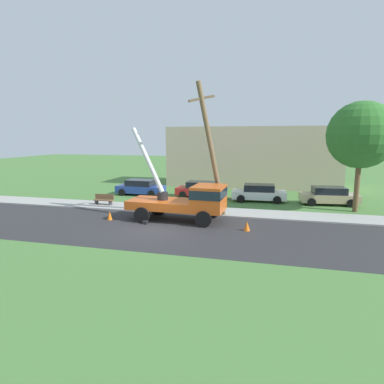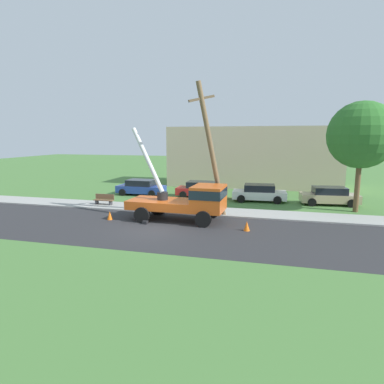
# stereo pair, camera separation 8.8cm
# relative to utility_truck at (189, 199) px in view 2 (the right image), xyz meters

# --- Properties ---
(ground_plane) EXTENTS (120.00, 120.00, 0.00)m
(ground_plane) POSITION_rel_utility_truck_xyz_m (-1.45, 9.69, -1.41)
(ground_plane) COLOR #477538
(road_asphalt) EXTENTS (80.00, 7.82, 0.01)m
(road_asphalt) POSITION_rel_utility_truck_xyz_m (-1.45, -2.31, -1.40)
(road_asphalt) COLOR #2B2B2D
(road_asphalt) RESTS_ON ground
(sidewalk_strip) EXTENTS (80.00, 2.60, 0.10)m
(sidewalk_strip) POSITION_rel_utility_truck_xyz_m (-1.45, 2.91, -1.36)
(sidewalk_strip) COLOR #9E9E99
(sidewalk_strip) RESTS_ON ground
(utility_truck) EXTENTS (6.76, 3.21, 5.98)m
(utility_truck) POSITION_rel_utility_truck_xyz_m (0.00, 0.00, 0.00)
(utility_truck) COLOR #C65119
(utility_truck) RESTS_ON ground
(leaning_utility_pole) EXTENTS (2.33, 1.95, 8.85)m
(leaning_utility_pole) POSITION_rel_utility_truck_xyz_m (1.14, 1.38, 3.14)
(leaning_utility_pole) COLOR brown
(leaning_utility_pole) RESTS_ON ground
(traffic_cone_ahead) EXTENTS (0.36, 0.36, 0.56)m
(traffic_cone_ahead) POSITION_rel_utility_truck_xyz_m (3.82, -1.34, -1.13)
(traffic_cone_ahead) COLOR orange
(traffic_cone_ahead) RESTS_ON ground
(traffic_cone_behind) EXTENTS (0.36, 0.36, 0.56)m
(traffic_cone_behind) POSITION_rel_utility_truck_xyz_m (-5.09, -0.98, -1.13)
(traffic_cone_behind) COLOR orange
(traffic_cone_behind) RESTS_ON ground
(traffic_cone_curbside) EXTENTS (0.36, 0.36, 0.56)m
(traffic_cone_curbside) POSITION_rel_utility_truck_xyz_m (1.09, 1.03, -1.13)
(traffic_cone_curbside) COLOR orange
(traffic_cone_curbside) RESTS_ON ground
(parked_sedan_blue) EXTENTS (4.44, 2.09, 1.42)m
(parked_sedan_blue) POSITION_rel_utility_truck_xyz_m (-6.85, 8.25, -0.70)
(parked_sedan_blue) COLOR #263F99
(parked_sedan_blue) RESTS_ON ground
(parked_sedan_red) EXTENTS (4.41, 2.04, 1.42)m
(parked_sedan_red) POSITION_rel_utility_truck_xyz_m (-1.12, 8.45, -0.70)
(parked_sedan_red) COLOR #B21E1E
(parked_sedan_red) RESTS_ON ground
(parked_sedan_white) EXTENTS (4.50, 2.19, 1.42)m
(parked_sedan_white) POSITION_rel_utility_truck_xyz_m (3.98, 7.87, -0.70)
(parked_sedan_white) COLOR silver
(parked_sedan_white) RESTS_ON ground
(parked_sedan_tan) EXTENTS (4.56, 2.30, 1.42)m
(parked_sedan_tan) POSITION_rel_utility_truck_xyz_m (9.44, 7.84, -0.70)
(parked_sedan_tan) COLOR tan
(parked_sedan_tan) RESTS_ON ground
(park_bench) EXTENTS (1.60, 0.45, 0.90)m
(park_bench) POSITION_rel_utility_truck_xyz_m (-7.72, 2.97, -0.95)
(park_bench) COLOR brown
(park_bench) RESTS_ON ground
(roadside_tree_near) EXTENTS (4.67, 4.67, 7.81)m
(roadside_tree_near) POSITION_rel_utility_truck_xyz_m (10.95, 5.62, 4.05)
(roadside_tree_near) COLOR brown
(roadside_tree_near) RESTS_ON ground
(lowrise_building_backdrop) EXTENTS (18.00, 6.00, 6.40)m
(lowrise_building_backdrop) POSITION_rel_utility_truck_xyz_m (2.69, 17.01, 1.79)
(lowrise_building_backdrop) COLOR #C6B293
(lowrise_building_backdrop) RESTS_ON ground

